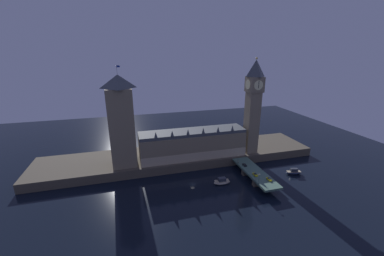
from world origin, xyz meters
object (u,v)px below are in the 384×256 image
at_px(victoria_tower, 122,122).
at_px(pedestrian_far_rail, 238,162).
at_px(street_lamp_near, 259,177).
at_px(boat_upstream, 222,182).
at_px(street_lamp_far, 238,158).
at_px(pedestrian_mid_walk, 262,169).
at_px(clock_tower, 253,105).
at_px(boat_downstream, 294,172).
at_px(car_northbound_lead, 245,165).
at_px(pedestrian_near_rail, 256,179).
at_px(car_northbound_trail, 255,174).
at_px(car_southbound_lead, 269,179).

distance_m(victoria_tower, pedestrian_far_rail, 89.17).
bearing_deg(street_lamp_near, boat_upstream, 140.23).
bearing_deg(victoria_tower, street_lamp_far, -14.13).
xyz_separation_m(pedestrian_mid_walk, boat_upstream, (-29.74, 0.48, -5.30)).
bearing_deg(boat_upstream, street_lamp_near, -39.77).
bearing_deg(clock_tower, pedestrian_mid_walk, -102.74).
bearing_deg(boat_downstream, car_northbound_lead, 162.03).
height_order(car_northbound_lead, pedestrian_near_rail, pedestrian_near_rail).
relative_size(victoria_tower, pedestrian_near_rail, 43.71).
bearing_deg(car_northbound_lead, pedestrian_far_rail, 120.39).
xyz_separation_m(clock_tower, car_northbound_trail, (-15.29, -36.10, -39.40)).
distance_m(clock_tower, boat_downstream, 58.11).
relative_size(pedestrian_near_rail, pedestrian_far_rail, 0.89).
relative_size(street_lamp_far, boat_upstream, 0.57).
bearing_deg(street_lamp_near, pedestrian_far_rail, 89.22).
height_order(car_southbound_lead, boat_downstream, car_southbound_lead).
bearing_deg(street_lamp_near, pedestrian_mid_walk, 52.33).
relative_size(clock_tower, street_lamp_far, 11.41).
distance_m(pedestrian_far_rail, street_lamp_far, 3.17).
height_order(street_lamp_near, boat_upstream, street_lamp_near).
bearing_deg(victoria_tower, car_southbound_lead, -28.22).
relative_size(car_northbound_trail, boat_downstream, 0.36).
bearing_deg(car_northbound_lead, pedestrian_near_rail, -97.56).
bearing_deg(boat_upstream, clock_tower, 39.81).
relative_size(clock_tower, pedestrian_far_rail, 41.51).
bearing_deg(car_southbound_lead, clock_tower, 77.46).
height_order(clock_tower, car_southbound_lead, clock_tower).
bearing_deg(car_northbound_lead, victoria_tower, 163.30).
relative_size(pedestrian_mid_walk, street_lamp_near, 0.23).
bearing_deg(car_northbound_lead, clock_tower, 54.32).
height_order(car_northbound_trail, street_lamp_near, street_lamp_near).
bearing_deg(street_lamp_far, boat_downstream, -23.10).
bearing_deg(pedestrian_far_rail, street_lamp_near, -90.78).
xyz_separation_m(street_lamp_near, boat_downstream, (37.21, 13.57, -8.78)).
xyz_separation_m(victoria_tower, boat_downstream, (117.53, -36.09, -37.33)).
distance_m(car_southbound_lead, boat_downstream, 31.26).
bearing_deg(pedestrian_far_rail, pedestrian_near_rail, -90.00).
bearing_deg(pedestrian_mid_walk, victoria_tower, 159.18).
bearing_deg(boat_upstream, pedestrian_far_rail, 36.87).
bearing_deg(boat_upstream, pedestrian_near_rail, -31.26).
relative_size(pedestrian_far_rail, boat_downstream, 0.15).
xyz_separation_m(car_northbound_lead, street_lamp_far, (-3.15, 4.82, 3.48)).
relative_size(pedestrian_far_rail, street_lamp_near, 0.26).
xyz_separation_m(victoria_tower, pedestrian_mid_walk, (91.73, -34.88, -32.06)).
xyz_separation_m(car_northbound_trail, street_lamp_far, (-3.15, 19.63, 3.43)).
bearing_deg(street_lamp_near, victoria_tower, 148.28).
bearing_deg(car_northbound_lead, boat_downstream, -17.97).
bearing_deg(boat_upstream, boat_downstream, -1.74).
height_order(victoria_tower, car_northbound_trail, victoria_tower).
height_order(clock_tower, street_lamp_far, clock_tower).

